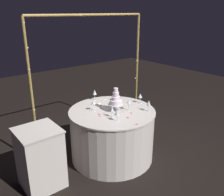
{
  "coord_description": "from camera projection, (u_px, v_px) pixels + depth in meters",
  "views": [
    {
      "loc": [
        -2.04,
        -2.57,
        2.16
      ],
      "look_at": [
        0.0,
        0.0,
        0.97
      ],
      "focal_mm": 38.9,
      "sensor_mm": 36.0,
      "label": 1
    }
  ],
  "objects": [
    {
      "name": "ground_plane",
      "position": [
        112.0,
        156.0,
        3.82
      ],
      "size": [
        12.0,
        12.0,
        0.0
      ],
      "primitive_type": "plane",
      "color": "black"
    },
    {
      "name": "decorative_arch",
      "position": [
        92.0,
        64.0,
        3.72
      ],
      "size": [
        1.99,
        0.05,
        2.11
      ],
      "color": "olive",
      "rests_on": "ground"
    },
    {
      "name": "main_table",
      "position": [
        112.0,
        134.0,
        3.69
      ],
      "size": [
        1.27,
        1.27,
        0.77
      ],
      "color": "silver",
      "rests_on": "ground"
    },
    {
      "name": "side_table",
      "position": [
        40.0,
        158.0,
        3.05
      ],
      "size": [
        0.51,
        0.51,
        0.8
      ],
      "color": "silver",
      "rests_on": "ground"
    },
    {
      "name": "tiered_cake",
      "position": [
        116.0,
        100.0,
        3.49
      ],
      "size": [
        0.22,
        0.22,
        0.35
      ],
      "color": "silver",
      "rests_on": "main_table"
    },
    {
      "name": "wine_glass_0",
      "position": [
        93.0,
        103.0,
        3.52
      ],
      "size": [
        0.07,
        0.07,
        0.15
      ],
      "color": "silver",
      "rests_on": "main_table"
    },
    {
      "name": "wine_glass_1",
      "position": [
        129.0,
        102.0,
        3.53
      ],
      "size": [
        0.06,
        0.06,
        0.17
      ],
      "color": "silver",
      "rests_on": "main_table"
    },
    {
      "name": "wine_glass_2",
      "position": [
        112.0,
        109.0,
        3.3
      ],
      "size": [
        0.06,
        0.06,
        0.16
      ],
      "color": "silver",
      "rests_on": "main_table"
    },
    {
      "name": "wine_glass_3",
      "position": [
        140.0,
        96.0,
        3.81
      ],
      "size": [
        0.06,
        0.06,
        0.15
      ],
      "color": "silver",
      "rests_on": "main_table"
    },
    {
      "name": "wine_glass_4",
      "position": [
        149.0,
        103.0,
        3.49
      ],
      "size": [
        0.06,
        0.06,
        0.17
      ],
      "color": "silver",
      "rests_on": "main_table"
    },
    {
      "name": "wine_glass_5",
      "position": [
        117.0,
        113.0,
        3.18
      ],
      "size": [
        0.07,
        0.07,
        0.16
      ],
      "color": "silver",
      "rests_on": "main_table"
    },
    {
      "name": "wine_glass_6",
      "position": [
        95.0,
        93.0,
        3.94
      ],
      "size": [
        0.06,
        0.06,
        0.17
      ],
      "color": "silver",
      "rests_on": "main_table"
    },
    {
      "name": "cake_knife",
      "position": [
        101.0,
        102.0,
        3.87
      ],
      "size": [
        0.27,
        0.15,
        0.01
      ],
      "color": "silver",
      "rests_on": "main_table"
    },
    {
      "name": "rose_petal_0",
      "position": [
        109.0,
        116.0,
        3.37
      ],
      "size": [
        0.04,
        0.03,
        0.0
      ],
      "primitive_type": "ellipsoid",
      "rotation": [
        0.0,
        0.0,
        5.78
      ],
      "color": "#E02D47",
      "rests_on": "main_table"
    },
    {
      "name": "rose_petal_1",
      "position": [
        118.0,
        103.0,
        3.82
      ],
      "size": [
        0.04,
        0.03,
        0.0
      ],
      "primitive_type": "ellipsoid",
      "rotation": [
        0.0,
        0.0,
        0.23
      ],
      "color": "#E02D47",
      "rests_on": "main_table"
    },
    {
      "name": "rose_petal_2",
      "position": [
        100.0,
        116.0,
        3.36
      ],
      "size": [
        0.02,
        0.03,
        0.0
      ],
      "primitive_type": "ellipsoid",
      "rotation": [
        0.0,
        0.0,
        4.61
      ],
      "color": "#E02D47",
      "rests_on": "main_table"
    },
    {
      "name": "rose_petal_3",
      "position": [
        122.0,
        107.0,
        3.67
      ],
      "size": [
        0.03,
        0.04,
        0.0
      ],
      "primitive_type": "ellipsoid",
      "rotation": [
        0.0,
        0.0,
        1.14
      ],
      "color": "#E02D47",
      "rests_on": "main_table"
    },
    {
      "name": "rose_petal_4",
      "position": [
        131.0,
        113.0,
        3.46
      ],
      "size": [
        0.03,
        0.04,
        0.0
      ],
      "primitive_type": "ellipsoid",
      "rotation": [
        0.0,
        0.0,
        1.67
      ],
      "color": "#E02D47",
      "rests_on": "main_table"
    },
    {
      "name": "rose_petal_5",
      "position": [
        99.0,
        114.0,
        3.42
      ],
      "size": [
        0.04,
        0.03,
        0.0
      ],
      "primitive_type": "ellipsoid",
      "rotation": [
        0.0,
        0.0,
        3.29
      ],
      "color": "#E02D47",
      "rests_on": "main_table"
    },
    {
      "name": "rose_petal_6",
      "position": [
        118.0,
        104.0,
        3.81
      ],
      "size": [
        0.03,
        0.03,
        0.0
      ],
      "primitive_type": "ellipsoid",
      "rotation": [
        0.0,
        0.0,
        2.13
      ],
      "color": "#E02D47",
      "rests_on": "main_table"
    },
    {
      "name": "rose_petal_7",
      "position": [
        137.0,
        124.0,
        3.12
      ],
      "size": [
        0.04,
        0.03,
        0.0
      ],
      "primitive_type": "ellipsoid",
      "rotation": [
        0.0,
        0.0,
        3.12
      ],
      "color": "#E02D47",
      "rests_on": "main_table"
    },
    {
      "name": "rose_petal_8",
      "position": [
        101.0,
        108.0,
        3.63
      ],
      "size": [
        0.04,
        0.04,
        0.0
      ],
      "primitive_type": "ellipsoid",
      "rotation": [
        0.0,
        0.0,
        0.9
      ],
      "color": "#E02D47",
      "rests_on": "main_table"
    },
    {
      "name": "rose_petal_9",
      "position": [
        128.0,
        118.0,
        3.31
      ],
      "size": [
        0.04,
        0.05,
        0.0
      ],
      "primitive_type": "ellipsoid",
      "rotation": [
        0.0,
        0.0,
        4.94
      ],
      "color": "#E02D47",
      "rests_on": "main_table"
    }
  ]
}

